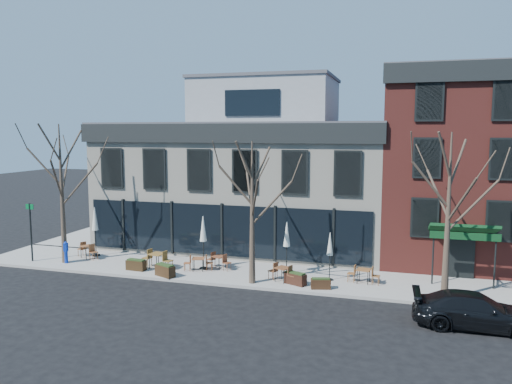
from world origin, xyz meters
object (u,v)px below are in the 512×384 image
(parked_sedan, at_px, (475,311))
(cafe_set_0, at_px, (88,250))
(call_box, at_px, (66,251))
(umbrella_0, at_px, (95,221))

(parked_sedan, distance_m, cafe_set_0, 21.27)
(call_box, height_order, cafe_set_0, call_box)
(call_box, bearing_deg, cafe_set_0, 71.53)
(parked_sedan, bearing_deg, umbrella_0, 74.28)
(parked_sedan, height_order, call_box, call_box)
(parked_sedan, height_order, umbrella_0, umbrella_0)
(call_box, relative_size, cafe_set_0, 0.74)
(cafe_set_0, distance_m, umbrella_0, 1.76)
(parked_sedan, distance_m, call_box, 21.47)
(call_box, distance_m, cafe_set_0, 1.47)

